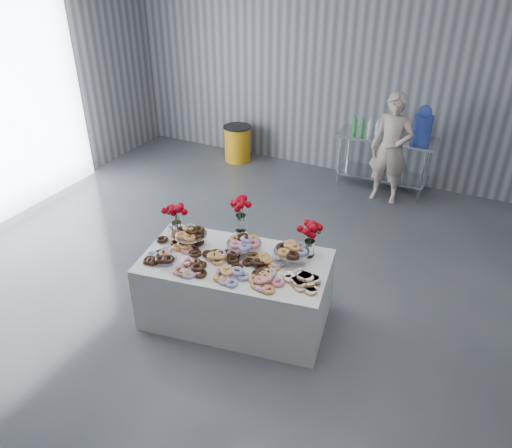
{
  "coord_description": "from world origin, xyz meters",
  "views": [
    {
      "loc": [
        2.15,
        -3.36,
        3.64
      ],
      "look_at": [
        0.16,
        0.64,
        1.0
      ],
      "focal_mm": 35.0,
      "sensor_mm": 36.0,
      "label": 1
    }
  ],
  "objects_px": {
    "person": "(391,149)",
    "trash_barrel": "(238,143)",
    "display_table": "(236,290)",
    "prep_table": "(385,153)",
    "water_jug": "(423,125)"
  },
  "relations": [
    {
      "from": "person",
      "to": "trash_barrel",
      "type": "bearing_deg",
      "value": 175.95
    },
    {
      "from": "display_table",
      "to": "trash_barrel",
      "type": "xyz_separation_m",
      "value": [
        -2.03,
        3.82,
        -0.05
      ]
    },
    {
      "from": "display_table",
      "to": "person",
      "type": "height_order",
      "value": "person"
    },
    {
      "from": "prep_table",
      "to": "water_jug",
      "type": "distance_m",
      "value": 0.73
    },
    {
      "from": "trash_barrel",
      "to": "person",
      "type": "bearing_deg",
      "value": -7.0
    },
    {
      "from": "water_jug",
      "to": "display_table",
      "type": "bearing_deg",
      "value": -106.1
    },
    {
      "from": "prep_table",
      "to": "person",
      "type": "height_order",
      "value": "person"
    },
    {
      "from": "water_jug",
      "to": "person",
      "type": "xyz_separation_m",
      "value": [
        -0.35,
        -0.34,
        -0.31
      ]
    },
    {
      "from": "display_table",
      "to": "person",
      "type": "distance_m",
      "value": 3.59
    },
    {
      "from": "water_jug",
      "to": "person",
      "type": "height_order",
      "value": "person"
    },
    {
      "from": "person",
      "to": "display_table",
      "type": "bearing_deg",
      "value": -99.27
    },
    {
      "from": "prep_table",
      "to": "trash_barrel",
      "type": "distance_m",
      "value": 2.65
    },
    {
      "from": "prep_table",
      "to": "water_jug",
      "type": "bearing_deg",
      "value": -0.0
    },
    {
      "from": "display_table",
      "to": "prep_table",
      "type": "bearing_deg",
      "value": 81.03
    },
    {
      "from": "display_table",
      "to": "water_jug",
      "type": "height_order",
      "value": "water_jug"
    }
  ]
}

